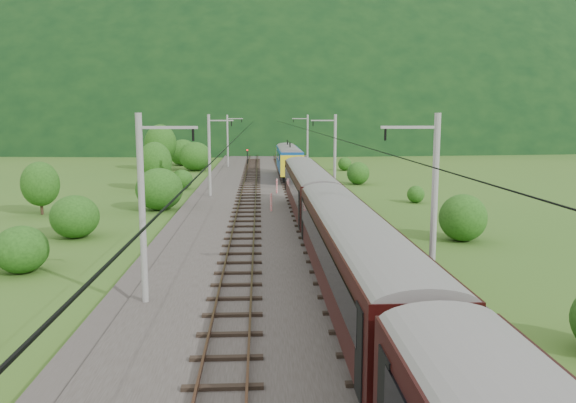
{
  "coord_description": "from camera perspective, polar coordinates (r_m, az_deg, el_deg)",
  "views": [
    {
      "loc": [
        -1.27,
        -23.38,
        8.19
      ],
      "look_at": [
        0.57,
        12.93,
        2.6
      ],
      "focal_mm": 35.0,
      "sensor_mm": 36.0,
      "label": 1
    }
  ],
  "objects": [
    {
      "name": "ground",
      "position": [
        24.81,
        0.2,
        -10.54
      ],
      "size": [
        600.0,
        600.0,
        0.0
      ],
      "primitive_type": "plane",
      "color": "#2C591B",
      "rests_on": "ground"
    },
    {
      "name": "railbed",
      "position": [
        34.36,
        -0.7,
        -4.79
      ],
      "size": [
        14.0,
        220.0,
        0.3
      ],
      "primitive_type": "cube",
      "color": "#38332D",
      "rests_on": "ground"
    },
    {
      "name": "track_left",
      "position": [
        34.31,
        -4.73,
        -4.47
      ],
      "size": [
        2.4,
        220.0,
        0.27
      ],
      "color": "#533123",
      "rests_on": "railbed"
    },
    {
      "name": "track_right",
      "position": [
        34.48,
        3.29,
        -4.38
      ],
      "size": [
        2.4,
        220.0,
        0.27
      ],
      "color": "#533123",
      "rests_on": "railbed"
    },
    {
      "name": "catenary_left",
      "position": [
        55.72,
        -7.92,
        4.86
      ],
      "size": [
        2.54,
        192.28,
        8.0
      ],
      "color": "gray",
      "rests_on": "railbed"
    },
    {
      "name": "catenary_right",
      "position": [
        56.0,
        4.71,
        4.93
      ],
      "size": [
        2.54,
        192.28,
        8.0
      ],
      "color": "gray",
      "rests_on": "railbed"
    },
    {
      "name": "overhead_wires",
      "position": [
        33.43,
        -0.73,
        6.87
      ],
      "size": [
        4.83,
        198.0,
        0.03
      ],
      "color": "black",
      "rests_on": "ground"
    },
    {
      "name": "mountain_main",
      "position": [
        283.51,
        -2.66,
        7.08
      ],
      "size": [
        504.0,
        360.0,
        244.0
      ],
      "primitive_type": "ellipsoid",
      "color": "black",
      "rests_on": "ground"
    },
    {
      "name": "mountain_ridge",
      "position": [
        344.59,
        -23.22,
        6.68
      ],
      "size": [
        336.0,
        280.0,
        132.0
      ],
      "primitive_type": "ellipsoid",
      "color": "black",
      "rests_on": "ground"
    },
    {
      "name": "train",
      "position": [
        22.58,
        6.54,
        -3.95
      ],
      "size": [
        2.71,
        108.43,
        4.7
      ],
      "color": "black",
      "rests_on": "ground"
    },
    {
      "name": "hazard_post_near",
      "position": [
        46.61,
        -1.72,
        -0.06
      ],
      "size": [
        0.16,
        0.16,
        1.52
      ],
      "primitive_type": "cylinder",
      "color": "red",
      "rests_on": "railbed"
    },
    {
      "name": "hazard_post_far",
      "position": [
        57.48,
        -1.14,
        1.59
      ],
      "size": [
        0.16,
        0.16,
        1.48
      ],
      "primitive_type": "cylinder",
      "color": "red",
      "rests_on": "railbed"
    },
    {
      "name": "signal",
      "position": [
        92.45,
        -4.15,
        4.7
      ],
      "size": [
        0.27,
        0.27,
        2.41
      ],
      "color": "black",
      "rests_on": "railbed"
    },
    {
      "name": "vegetation_left",
      "position": [
        55.48,
        -16.05,
        2.39
      ],
      "size": [
        13.03,
        145.78,
        6.87
      ],
      "color": "#1D4412",
      "rests_on": "ground"
    }
  ]
}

